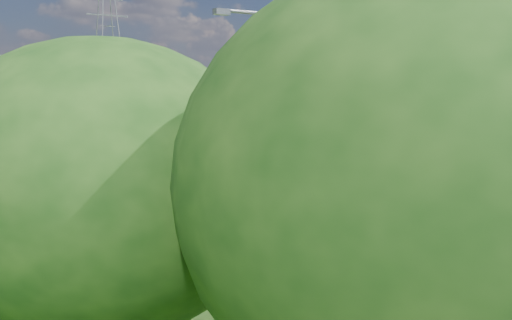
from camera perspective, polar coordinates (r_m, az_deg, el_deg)
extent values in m
plane|color=#1E4D15|center=(66.15, -18.73, 0.75)|extent=(260.00, 260.00, 0.00)
cube|color=black|center=(71.90, -20.06, 1.23)|extent=(8.00, 150.00, 0.06)
cube|color=gray|center=(70.95, -23.38, 1.05)|extent=(0.50, 150.00, 0.22)
cube|color=gray|center=(73.07, -16.84, 1.52)|extent=(0.50, 150.00, 0.22)
cylinder|color=slate|center=(47.70, -5.34, 0.09)|extent=(0.08, 0.08, 2.40)
cube|color=white|center=(47.57, -5.33, 1.04)|extent=(0.55, 0.04, 0.70)
cube|color=gray|center=(146.08, -23.72, 4.40)|extent=(1.20, 3.00, 2.00)
cylinder|color=slate|center=(19.52, 3.43, 0.62)|extent=(0.22, 0.22, 10.00)
cylinder|color=slate|center=(18.68, 0.05, 14.47)|extent=(2.80, 0.12, 0.12)
cylinder|color=slate|center=(20.40, 6.72, 13.83)|extent=(2.80, 0.12, 0.12)
cube|color=slate|center=(17.97, -3.47, 14.57)|extent=(0.50, 0.25, 0.18)
cube|color=slate|center=(21.27, 9.42, 13.39)|extent=(0.50, 0.25, 0.18)
cylinder|color=slate|center=(49.75, -20.82, 4.34)|extent=(0.22, 0.22, 10.00)
cylinder|color=slate|center=(49.43, -22.66, 9.57)|extent=(2.80, 0.12, 0.12)
cylinder|color=slate|center=(50.10, -19.49, 9.68)|extent=(2.80, 0.12, 0.12)
cube|color=slate|center=(49.17, -24.16, 9.45)|extent=(0.50, 0.25, 0.18)
cube|color=slate|center=(50.46, -18.04, 9.67)|extent=(0.50, 0.25, 0.18)
cylinder|color=slate|center=(84.73, -18.36, 5.56)|extent=(0.22, 0.22, 10.00)
cylinder|color=slate|center=(84.34, -19.41, 8.63)|extent=(2.80, 0.12, 0.12)
cylinder|color=slate|center=(85.13, -17.58, 8.69)|extent=(2.80, 0.12, 0.12)
cube|color=slate|center=(84.00, -20.27, 8.57)|extent=(0.50, 0.25, 0.18)
cube|color=slate|center=(85.53, -16.73, 8.69)|extent=(0.50, 0.25, 0.18)
cube|color=slate|center=(126.98, -14.66, 13.84)|extent=(9.00, 0.25, 0.25)
ellipsoid|color=#12350E|center=(12.09, -15.01, -2.59)|extent=(7.14, 7.14, 6.07)
ellipsoid|color=#12350E|center=(8.84, 18.17, -2.29)|extent=(7.98, 7.98, 6.78)
cylinder|color=black|center=(47.89, 10.83, 0.31)|extent=(0.36, 0.36, 2.88)
ellipsoid|color=#12350E|center=(47.59, 10.93, 4.52)|extent=(6.72, 6.72, 5.71)
cylinder|color=black|center=(64.61, -3.87, 2.10)|extent=(0.36, 0.36, 2.52)
ellipsoid|color=#12350E|center=(64.40, -3.89, 4.83)|extent=(5.88, 5.88, 5.00)
cylinder|color=black|center=(86.80, -10.90, 3.55)|extent=(0.36, 0.36, 3.06)
ellipsoid|color=#12350E|center=(86.63, -10.96, 6.01)|extent=(7.14, 7.14, 6.07)
cylinder|color=black|center=(108.40, -17.27, 3.92)|extent=(0.36, 0.36, 2.34)
ellipsoid|color=#12350E|center=(108.27, -17.33, 5.43)|extent=(5.46, 5.46, 4.64)
cylinder|color=black|center=(128.52, -18.48, 4.46)|extent=(0.36, 0.36, 2.70)
ellipsoid|color=#12350E|center=(128.40, -18.55, 5.93)|extent=(6.30, 6.30, 5.36)
imported|color=white|center=(80.43, -21.16, 2.95)|extent=(2.68, 11.35, 3.16)
imported|color=white|center=(38.81, -10.87, -0.88)|extent=(4.48, 12.47, 3.40)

